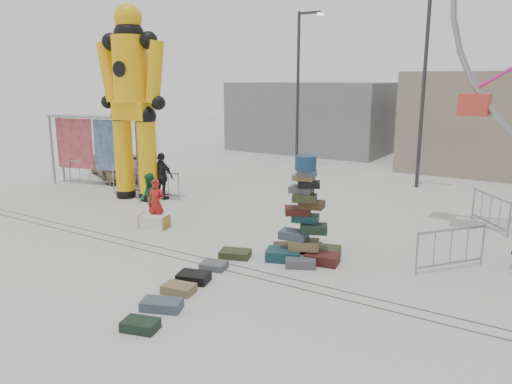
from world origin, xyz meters
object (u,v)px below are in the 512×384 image
Objects in this scene: pedestrian_black at (162,176)px; barricade_dummy_b at (136,181)px; crash_test_dummy at (132,96)px; steamer_trunk at (154,222)px; barricade_dummy_a at (89,173)px; banner_scaffold at (93,133)px; barricade_dummy_c at (158,184)px; parked_suv at (120,164)px; barricade_wheel_back at (490,211)px; lamp_post_left at (300,82)px; pedestrian_red at (156,203)px; lamp_post_right at (426,83)px; barricade_wheel_front at (451,249)px; suitcase_tower at (304,231)px; pedestrian_green at (150,198)px.

barricade_dummy_b is at bearing -4.69° from pedestrian_black.
pedestrian_black is (0.93, 0.44, -3.07)m from crash_test_dummy.
steamer_trunk is 0.44× the size of barricade_dummy_a.
banner_scaffold is 1.81m from barricade_dummy_a.
crash_test_dummy is 3.55m from barricade_dummy_c.
pedestrian_black is 5.33m from parked_suv.
parked_suv is at bearing -26.44° from pedestrian_black.
barricade_wheel_back is at bearing 7.82° from barricade_dummy_c.
banner_scaffold is at bearing -12.58° from barricade_dummy_a.
lamp_post_left is 13.19m from barricade_wheel_back.
barricade_dummy_b is 1.62m from pedestrian_black.
pedestrian_red is at bearing -83.58° from lamp_post_left.
lamp_post_right is 14.45m from banner_scaffold.
banner_scaffold is at bearing -137.15° from parked_suv.
barricade_wheel_front is at bearing 170.16° from pedestrian_black.
lamp_post_left is 13.45m from steamer_trunk.
banner_scaffold is 3.30m from barricade_dummy_b.
barricade_dummy_b is 4.93m from pedestrian_red.
parked_suv is at bearing 91.71° from banner_scaffold.
suitcase_tower is 3.66m from barricade_wheel_front.
barricade_wheel_back is 1.08× the size of pedestrian_black.
banner_scaffold reaches higher than barricade_dummy_c.
pedestrian_red is at bearing -118.04° from lamp_post_right.
crash_test_dummy reaches higher than barricade_wheel_back.
barricade_wheel_back is (15.81, 2.32, -1.77)m from banner_scaffold.
barricade_dummy_a is 1.08× the size of pedestrian_black.
suitcase_tower is (6.77, -12.63, -3.71)m from lamp_post_left.
parked_suv reaches higher than barricade_dummy_a.
crash_test_dummy is at bearing -25.78° from banner_scaffold.
barricade_dummy_a reaches higher than steamer_trunk.
lamp_post_left is 10.38m from barricade_dummy_c.
pedestrian_red is at bearing -42.19° from barricade_dummy_a.
barricade_dummy_a is 1.95m from parked_suv.
lamp_post_left is at bearing -96.67° from pedestrian_black.
crash_test_dummy reaches higher than pedestrian_black.
barricade_wheel_front reaches higher than steamer_trunk.
lamp_post_right is 1.73× the size of parked_suv.
barricade_dummy_a is 4.74m from pedestrian_black.
steamer_trunk is (3.35, -2.57, -3.79)m from crash_test_dummy.
lamp_post_right is at bearing -15.95° from lamp_post_left.
lamp_post_right is 12.76m from steamer_trunk.
suitcase_tower is at bearing -27.67° from banner_scaffold.
suitcase_tower is 1.39× the size of barricade_wheel_front.
suitcase_tower is at bearing -61.82° from lamp_post_left.
lamp_post_left is at bearing 40.74° from barricade_dummy_a.
lamp_post_right is 14.37m from parked_suv.
pedestrian_red reaches higher than barricade_dummy_c.
pedestrian_red is (7.08, -3.20, 0.22)m from barricade_dummy_a.
banner_scaffold reaches higher than pedestrian_green.
suitcase_tower is at bearing 147.89° from barricade_wheel_front.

